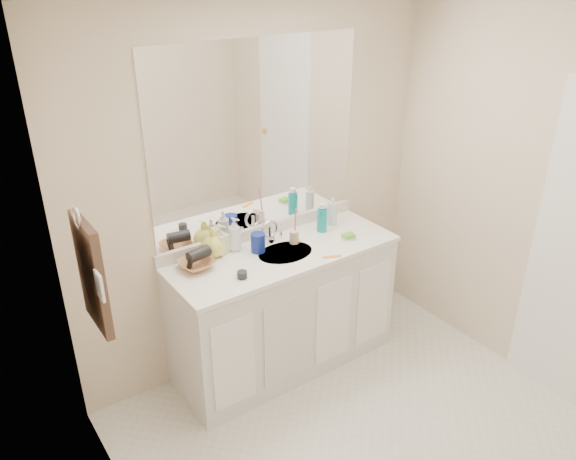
# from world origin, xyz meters

# --- Properties ---
(floor) EXTENTS (2.60, 2.60, 0.00)m
(floor) POSITION_xyz_m (0.00, 0.00, 0.00)
(floor) COLOR silver
(floor) RESTS_ON ground
(ceiling) EXTENTS (2.60, 2.60, 0.02)m
(ceiling) POSITION_xyz_m (0.00, 0.00, 2.40)
(ceiling) COLOR white
(ceiling) RESTS_ON wall_back
(wall_back) EXTENTS (2.60, 0.02, 2.40)m
(wall_back) POSITION_xyz_m (0.00, 1.30, 1.20)
(wall_back) COLOR beige
(wall_back) RESTS_ON floor
(wall_left) EXTENTS (0.02, 2.60, 2.40)m
(wall_left) POSITION_xyz_m (-1.30, 0.00, 1.20)
(wall_left) COLOR beige
(wall_left) RESTS_ON floor
(wall_right) EXTENTS (0.02, 2.60, 2.40)m
(wall_right) POSITION_xyz_m (1.30, 0.00, 1.20)
(wall_right) COLOR beige
(wall_right) RESTS_ON floor
(vanity_cabinet) EXTENTS (1.50, 0.55, 0.85)m
(vanity_cabinet) POSITION_xyz_m (0.00, 1.02, 0.42)
(vanity_cabinet) COLOR silver
(vanity_cabinet) RESTS_ON floor
(countertop) EXTENTS (1.52, 0.57, 0.03)m
(countertop) POSITION_xyz_m (0.00, 1.02, 0.86)
(countertop) COLOR white
(countertop) RESTS_ON vanity_cabinet
(backsplash) EXTENTS (1.52, 0.03, 0.08)m
(backsplash) POSITION_xyz_m (0.00, 1.29, 0.92)
(backsplash) COLOR silver
(backsplash) RESTS_ON countertop
(sink_basin) EXTENTS (0.37, 0.37, 0.02)m
(sink_basin) POSITION_xyz_m (0.00, 1.00, 0.87)
(sink_basin) COLOR beige
(sink_basin) RESTS_ON countertop
(faucet) EXTENTS (0.02, 0.02, 0.11)m
(faucet) POSITION_xyz_m (0.00, 1.18, 0.94)
(faucet) COLOR silver
(faucet) RESTS_ON countertop
(mirror) EXTENTS (1.48, 0.01, 1.20)m
(mirror) POSITION_xyz_m (0.00, 1.29, 1.56)
(mirror) COLOR white
(mirror) RESTS_ON wall_back
(blue_mug) EXTENTS (0.12, 0.12, 0.12)m
(blue_mug) POSITION_xyz_m (-0.13, 1.12, 0.94)
(blue_mug) COLOR navy
(blue_mug) RESTS_ON countertop
(tan_cup) EXTENTS (0.07, 0.07, 0.09)m
(tan_cup) POSITION_xyz_m (0.12, 1.08, 0.92)
(tan_cup) COLOR beige
(tan_cup) RESTS_ON countertop
(toothbrush) EXTENTS (0.02, 0.04, 0.19)m
(toothbrush) POSITION_xyz_m (0.13, 1.08, 1.03)
(toothbrush) COLOR #FF439C
(toothbrush) RESTS_ON tan_cup
(mouthwash_bottle) EXTENTS (0.09, 0.09, 0.16)m
(mouthwash_bottle) POSITION_xyz_m (0.38, 1.12, 0.96)
(mouthwash_bottle) COLOR #0B8D8F
(mouthwash_bottle) RESTS_ON countertop
(clear_pump_bottle) EXTENTS (0.08, 0.08, 0.16)m
(clear_pump_bottle) POSITION_xyz_m (0.51, 1.16, 0.96)
(clear_pump_bottle) COLOR silver
(clear_pump_bottle) RESTS_ON countertop
(soap_dish) EXTENTS (0.11, 0.10, 0.01)m
(soap_dish) POSITION_xyz_m (0.45, 0.92, 0.89)
(soap_dish) COLOR white
(soap_dish) RESTS_ON countertop
(green_soap) EXTENTS (0.08, 0.06, 0.03)m
(green_soap) POSITION_xyz_m (0.45, 0.92, 0.90)
(green_soap) COLOR #60BA2D
(green_soap) RESTS_ON soap_dish
(orange_comb) EXTENTS (0.12, 0.06, 0.00)m
(orange_comb) POSITION_xyz_m (0.20, 0.79, 0.88)
(orange_comb) COLOR orange
(orange_comb) RESTS_ON countertop
(dark_jar) EXTENTS (0.07, 0.07, 0.04)m
(dark_jar) POSITION_xyz_m (-0.39, 0.89, 0.90)
(dark_jar) COLOR black
(dark_jar) RESTS_ON countertop
(soap_bottle_white) EXTENTS (0.11, 0.11, 0.22)m
(soap_bottle_white) POSITION_xyz_m (-0.24, 1.22, 0.99)
(soap_bottle_white) COLOR silver
(soap_bottle_white) RESTS_ON countertop
(soap_bottle_cream) EXTENTS (0.12, 0.12, 0.20)m
(soap_bottle_cream) POSITION_xyz_m (-0.34, 1.23, 0.98)
(soap_bottle_cream) COLOR beige
(soap_bottle_cream) RESTS_ON countertop
(soap_bottle_yellow) EXTENTS (0.18, 0.18, 0.19)m
(soap_bottle_yellow) POSITION_xyz_m (-0.39, 1.23, 0.98)
(soap_bottle_yellow) COLOR #E3E258
(soap_bottle_yellow) RESTS_ON countertop
(wicker_basket) EXTENTS (0.23, 0.23, 0.05)m
(wicker_basket) POSITION_xyz_m (-0.55, 1.15, 0.91)
(wicker_basket) COLOR #B06F47
(wicker_basket) RESTS_ON countertop
(hair_dryer) EXTENTS (0.15, 0.09, 0.07)m
(hair_dryer) POSITION_xyz_m (-0.53, 1.15, 0.97)
(hair_dryer) COLOR black
(hair_dryer) RESTS_ON wicker_basket
(towel_ring) EXTENTS (0.01, 0.11, 0.11)m
(towel_ring) POSITION_xyz_m (-1.27, 0.77, 1.55)
(towel_ring) COLOR silver
(towel_ring) RESTS_ON wall_left
(hand_towel) EXTENTS (0.04, 0.32, 0.55)m
(hand_towel) POSITION_xyz_m (-1.25, 0.77, 1.25)
(hand_towel) COLOR #2F2019
(hand_towel) RESTS_ON towel_ring
(switch_plate) EXTENTS (0.01, 0.08, 0.13)m
(switch_plate) POSITION_xyz_m (-1.27, 0.57, 1.30)
(switch_plate) COLOR white
(switch_plate) RESTS_ON wall_left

